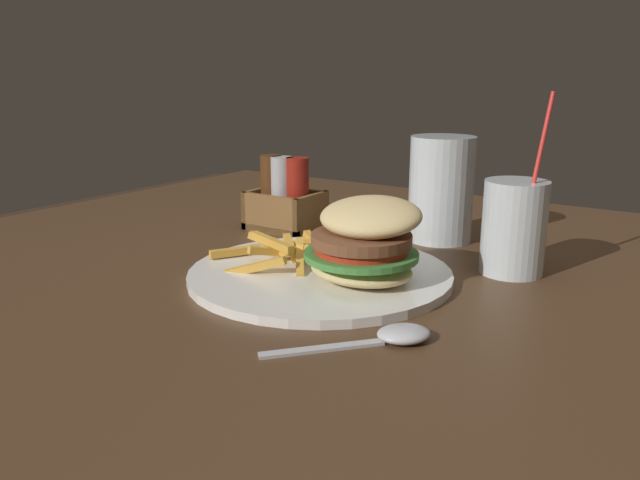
% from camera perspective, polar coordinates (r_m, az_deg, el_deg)
% --- Properties ---
extents(dining_table, '(1.31, 1.06, 0.76)m').
position_cam_1_polar(dining_table, '(0.78, 5.37, -11.63)').
color(dining_table, '#4C331E').
rests_on(dining_table, ground_plane).
extents(meal_plate_near, '(0.30, 0.30, 0.10)m').
position_cam_1_polar(meal_plate_near, '(0.70, 1.88, -1.59)').
color(meal_plate_near, white).
rests_on(meal_plate_near, dining_table).
extents(beer_glass, '(0.09, 0.09, 0.15)m').
position_cam_1_polar(beer_glass, '(0.88, 11.00, 4.38)').
color(beer_glass, silver).
rests_on(beer_glass, dining_table).
extents(juice_glass, '(0.07, 0.07, 0.21)m').
position_cam_1_polar(juice_glass, '(0.76, 17.29, 0.81)').
color(juice_glass, silver).
rests_on(juice_glass, dining_table).
extents(spoon, '(0.12, 0.13, 0.01)m').
position_cam_1_polar(spoon, '(0.56, 6.83, -8.66)').
color(spoon, silver).
rests_on(spoon, dining_table).
extents(condiment_caddy, '(0.10, 0.08, 0.11)m').
position_cam_1_polar(condiment_caddy, '(0.94, -3.27, 3.59)').
color(condiment_caddy, brown).
rests_on(condiment_caddy, dining_table).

